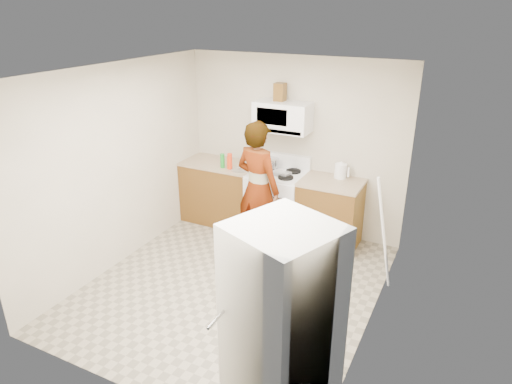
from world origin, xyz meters
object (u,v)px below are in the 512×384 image
Objects in this scene: microwave at (283,117)px; fridge at (282,326)px; kettle at (341,171)px; saucepan at (271,163)px; gas_range at (277,202)px; person at (258,188)px.

fridge is at bearing -66.52° from microwave.
saucepan is (-1.01, -0.06, -0.02)m from kettle.
fridge is 7.85× the size of saucepan.
microwave is 0.45× the size of fridge.
kettle is at bearing 12.51° from gas_range.
person is at bearing -130.08° from kettle.
saucepan is (-0.13, 0.69, 0.12)m from person.
kettle reaches higher than saucepan.
person is at bearing -79.15° from saucepan.
kettle reaches higher than gas_range.
microwave is at bearing 135.67° from fridge.
microwave is at bearing 90.00° from gas_range.
gas_range is at bearing 136.59° from fridge.
microwave reaches higher than kettle.
fridge is at bearing 133.49° from person.
microwave is 3.40m from fridge.
saucepan is (-0.17, 0.00, -0.69)m from microwave.
microwave is at bearing -79.54° from person.
gas_range is 0.70m from person.
gas_range is 0.66× the size of fridge.
kettle is at bearing 120.93° from fridge.
person is at bearing 142.22° from fridge.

